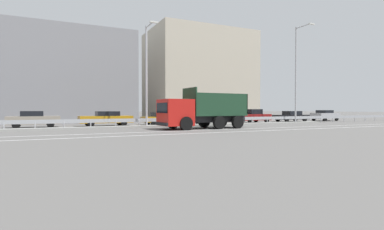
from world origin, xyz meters
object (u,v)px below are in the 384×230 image
Objects in this scene: dump_truck at (193,114)px; parked_car_8 at (325,115)px; parked_car_7 at (291,116)px; street_lamp_2 at (297,71)px; church_tower at (191,85)px; parked_car_2 at (33,119)px; parked_car_3 at (106,118)px; parked_car_5 at (211,118)px; median_road_sign at (226,113)px; parked_car_6 at (253,116)px; parked_car_4 at (162,118)px; street_lamp_1 at (147,71)px.

parked_car_8 is (23.53, 7.25, -0.48)m from dump_truck.
dump_truck is 18.83m from parked_car_7.
street_lamp_2 is 0.79× the size of church_tower.
parked_car_2 reaches higher than parked_car_3.
parked_car_5 is 0.96× the size of parked_car_8.
parked_car_7 is at bearing -83.00° from church_tower.
median_road_sign is 3.37m from parked_car_5.
parked_car_5 is 0.92× the size of parked_car_6.
median_road_sign is 11.61m from parked_car_3.
parked_car_4 is 1.00× the size of parked_car_8.
parked_car_6 is (11.17, 6.96, -0.45)m from dump_truck.
street_lamp_1 is 2.16× the size of parked_car_8.
parked_car_5 is at bearing -91.87° from parked_car_8.
median_road_sign is 6.99m from parked_car_6.
parked_car_6 is 0.88× the size of parked_car_7.
parked_car_7 is (23.10, -0.13, -0.02)m from parked_car_3.
street_lamp_1 reaches higher than dump_truck.
parked_car_6 reaches higher than parked_car_5.
parked_car_3 is 1.21× the size of parked_car_8.
parked_car_2 is (-8.93, 4.05, -4.18)m from street_lamp_1.
dump_truck is 1.79× the size of parked_car_6.
street_lamp_2 is 21.06m from parked_car_3.
parked_car_6 is at bearing -94.28° from parked_car_3.
parked_car_2 is 1.02× the size of parked_car_8.
parked_car_4 is at bearing 54.68° from street_lamp_1.
dump_truck is 6.19m from median_road_sign.
parked_car_2 is 6.13m from parked_car_3.
parked_car_6 is (11.34, -0.15, 0.13)m from parked_car_4.
parked_car_4 is (-0.17, 7.11, -0.58)m from dump_truck.
church_tower reaches higher than parked_car_3.
parked_car_3 is at bearing -93.77° from parked_car_8.
parked_car_2 is 0.87× the size of parked_car_7.
parked_car_8 is (23.70, 0.13, 0.09)m from parked_car_4.
parked_car_2 is 29.24m from parked_car_7.
church_tower is (20.16, 23.84, 5.52)m from parked_car_3.
parked_car_8 is at bearing 11.98° from median_road_sign.
street_lamp_2 is 11.35m from parked_car_8.
median_road_sign reaches higher than parked_car_2.
church_tower reaches higher than parked_car_8.
median_road_sign reaches higher than parked_car_6.
parked_car_3 is 1.26× the size of parked_car_5.
parked_car_5 is at bearing 86.96° from median_road_sign.
median_road_sign is at bearing -81.66° from parked_car_8.
street_lamp_2 reaches higher than parked_car_7.
church_tower reaches higher than parked_car_4.
dump_truck is at bearing -145.09° from parked_car_3.
street_lamp_1 is 15.14m from parked_car_6.
parked_car_8 reaches higher than parked_car_2.
parked_car_6 is at bearing -97.71° from church_tower.
street_lamp_1 is at bearing -148.60° from parked_car_3.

